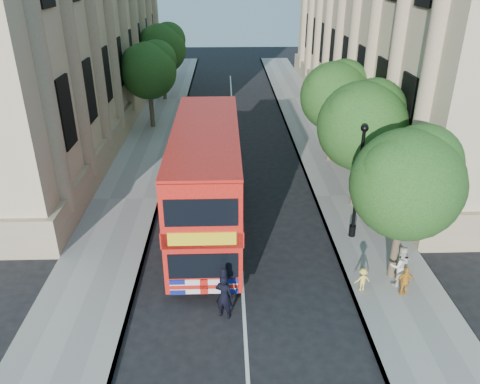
{
  "coord_description": "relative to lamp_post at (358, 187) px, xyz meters",
  "views": [
    {
      "loc": [
        -0.54,
        -11.73,
        11.0
      ],
      "look_at": [
        0.01,
        6.12,
        2.3
      ],
      "focal_mm": 35.0,
      "sensor_mm": 36.0,
      "label": 1
    }
  ],
  "objects": [
    {
      "name": "ground",
      "position": [
        -5.0,
        -6.0,
        -2.51
      ],
      "size": [
        120.0,
        120.0,
        0.0
      ],
      "primitive_type": "plane",
      "color": "black",
      "rests_on": "ground"
    },
    {
      "name": "pavement_right",
      "position": [
        0.75,
        4.0,
        -2.45
      ],
      "size": [
        3.5,
        80.0,
        0.12
      ],
      "primitive_type": "cube",
      "color": "gray",
      "rests_on": "ground"
    },
    {
      "name": "pavement_left",
      "position": [
        -10.75,
        4.0,
        -2.45
      ],
      "size": [
        3.5,
        80.0,
        0.12
      ],
      "primitive_type": "cube",
      "color": "gray",
      "rests_on": "ground"
    },
    {
      "name": "tree_right_near",
      "position": [
        0.84,
        -2.97,
        1.74
      ],
      "size": [
        4.0,
        4.0,
        6.08
      ],
      "color": "#473828",
      "rests_on": "ground"
    },
    {
      "name": "tree_right_mid",
      "position": [
        0.84,
        3.03,
        1.93
      ],
      "size": [
        4.2,
        4.2,
        6.37
      ],
      "color": "#473828",
      "rests_on": "ground"
    },
    {
      "name": "tree_right_far",
      "position": [
        0.84,
        9.03,
        1.8
      ],
      "size": [
        4.0,
        4.0,
        6.15
      ],
      "color": "#473828",
      "rests_on": "ground"
    },
    {
      "name": "tree_left_far",
      "position": [
        -10.96,
        16.03,
        1.93
      ],
      "size": [
        4.0,
        4.0,
        6.3
      ],
      "color": "#473828",
      "rests_on": "ground"
    },
    {
      "name": "tree_left_back",
      "position": [
        -10.96,
        24.03,
        2.2
      ],
      "size": [
        4.2,
        4.2,
        6.65
      ],
      "color": "#473828",
      "rests_on": "ground"
    },
    {
      "name": "lamp_post",
      "position": [
        0.0,
        0.0,
        0.0
      ],
      "size": [
        0.32,
        0.32,
        5.16
      ],
      "color": "black",
      "rests_on": "pavement_right"
    },
    {
      "name": "double_decker_bus",
      "position": [
        -6.41,
        0.81,
        0.15
      ],
      "size": [
        2.82,
        10.44,
        4.81
      ],
      "rotation": [
        0.0,
        0.0,
        0.0
      ],
      "color": "red",
      "rests_on": "ground"
    },
    {
      "name": "box_van",
      "position": [
        -6.94,
        8.99,
        -1.27
      ],
      "size": [
        2.06,
        4.53,
        2.54
      ],
      "rotation": [
        0.0,
        0.0,
        -0.06
      ],
      "color": "black",
      "rests_on": "ground"
    },
    {
      "name": "police_constable",
      "position": [
        -5.68,
        -5.0,
        -1.64
      ],
      "size": [
        0.74,
        0.63,
        1.73
      ],
      "primitive_type": "imported",
      "rotation": [
        0.0,
        0.0,
        2.73
      ],
      "color": "black",
      "rests_on": "ground"
    },
    {
      "name": "woman_pedestrian",
      "position": [
        0.84,
        -3.56,
        -1.57
      ],
      "size": [
        0.8,
        0.63,
        1.65
      ],
      "primitive_type": "imported",
      "rotation": [
        0.0,
        0.0,
        3.14
      ],
      "color": "silver",
      "rests_on": "pavement_right"
    },
    {
      "name": "child_a",
      "position": [
        0.86,
        -4.16,
        -1.8
      ],
      "size": [
        0.7,
        0.31,
        1.17
      ],
      "primitive_type": "imported",
      "rotation": [
        0.0,
        0.0,
        3.18
      ],
      "color": "orange",
      "rests_on": "pavement_right"
    },
    {
      "name": "child_b",
      "position": [
        -0.6,
        -3.84,
        -1.93
      ],
      "size": [
        0.65,
        0.43,
        0.93
      ],
      "primitive_type": "imported",
      "rotation": [
        0.0,
        0.0,
        3.3
      ],
      "color": "#EACA50",
      "rests_on": "pavement_right"
    }
  ]
}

